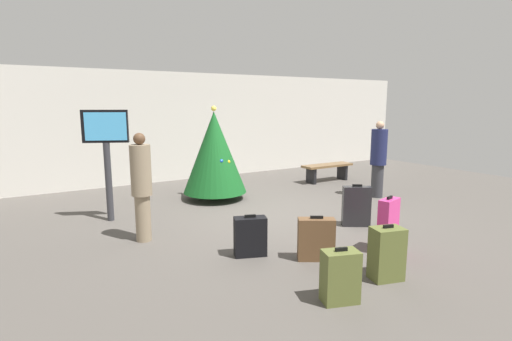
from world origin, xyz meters
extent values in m
plane|color=#514C47|center=(0.00, 0.00, 0.00)|extent=(16.00, 16.00, 0.00)
cube|color=beige|center=(0.00, 4.47, 1.50)|extent=(16.00, 0.20, 2.99)
cylinder|color=#4C3319|center=(-0.51, 1.81, 0.08)|extent=(0.12, 0.12, 0.16)
cone|color=#14511E|center=(-0.51, 1.81, 1.07)|extent=(1.42, 1.42, 1.81)
sphere|color=#F2D84C|center=(-0.51, 1.81, 2.04)|extent=(0.12, 0.12, 0.12)
sphere|color=yellow|center=(-0.35, 1.44, 0.89)|extent=(0.08, 0.08, 0.08)
sphere|color=yellow|center=(-0.64, 2.05, 1.25)|extent=(0.08, 0.08, 0.08)
sphere|color=yellow|center=(-0.52, 2.10, 1.20)|extent=(0.08, 0.08, 0.08)
sphere|color=silver|center=(-0.55, 2.09, 1.22)|extent=(0.08, 0.08, 0.08)
sphere|color=blue|center=(-0.54, 1.42, 0.92)|extent=(0.08, 0.08, 0.08)
sphere|color=red|center=(-0.30, 1.93, 1.32)|extent=(0.08, 0.08, 0.08)
cylinder|color=#333338|center=(-2.89, 1.31, 0.72)|extent=(0.12, 0.12, 1.45)
cube|color=black|center=(-2.89, 1.31, 1.74)|extent=(0.77, 0.40, 0.59)
cube|color=#4CB2F2|center=(-2.89, 1.26, 1.74)|extent=(0.66, 0.30, 0.50)
cube|color=brown|center=(3.03, 2.04, 0.45)|extent=(1.51, 0.44, 0.06)
cube|color=black|center=(2.46, 2.04, 0.21)|extent=(0.08, 0.35, 0.42)
cube|color=black|center=(3.60, 2.04, 0.21)|extent=(0.08, 0.35, 0.42)
cylinder|color=#333338|center=(2.78, 0.04, 0.38)|extent=(0.27, 0.27, 0.76)
cylinder|color=#1E234C|center=(2.78, 0.04, 1.16)|extent=(0.51, 0.51, 0.81)
sphere|color=tan|center=(2.78, 0.04, 1.66)|extent=(0.19, 0.19, 0.19)
cylinder|color=gray|center=(-2.66, -0.10, 0.37)|extent=(0.24, 0.24, 0.74)
cylinder|color=gray|center=(-2.66, -0.10, 1.13)|extent=(0.40, 0.40, 0.79)
sphere|color=brown|center=(-2.66, -0.10, 1.62)|extent=(0.18, 0.18, 0.18)
cube|color=#E5388C|center=(0.25, -2.42, 0.40)|extent=(0.41, 0.27, 0.79)
cube|color=black|center=(0.25, -2.42, 0.81)|extent=(0.14, 0.07, 0.04)
cube|color=#59602D|center=(-1.37, -3.16, 0.29)|extent=(0.45, 0.35, 0.58)
cube|color=black|center=(-1.37, -3.16, 0.60)|extent=(0.14, 0.07, 0.04)
cube|color=#232326|center=(0.76, -1.29, 0.36)|extent=(0.50, 0.41, 0.71)
cube|color=black|center=(0.76, -1.29, 0.73)|extent=(0.16, 0.12, 0.04)
cube|color=black|center=(-1.53, -1.51, 0.28)|extent=(0.50, 0.36, 0.56)
cube|color=black|center=(-1.53, -1.51, 0.58)|extent=(0.16, 0.08, 0.04)
cube|color=brown|center=(-0.84, -2.11, 0.30)|extent=(0.53, 0.43, 0.59)
cube|color=black|center=(-0.84, -2.11, 0.61)|extent=(0.17, 0.12, 0.04)
cube|color=#59602D|center=(-0.49, -3.04, 0.33)|extent=(0.44, 0.36, 0.66)
cube|color=black|center=(-0.49, -3.04, 0.68)|extent=(0.14, 0.06, 0.04)
camera|label=1|loc=(-4.23, -6.11, 2.15)|focal=27.54mm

